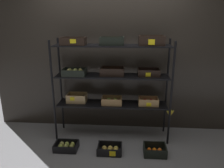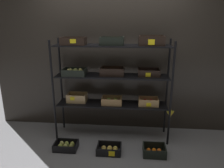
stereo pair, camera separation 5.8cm
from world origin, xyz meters
name	(u,v)px [view 2 (the right image)]	position (x,y,z in m)	size (l,w,h in m)	color
ground_plane	(112,135)	(0.00, 0.00, 0.00)	(10.00, 10.00, 0.00)	gray
storefront_wall	(114,60)	(0.00, 0.40, 1.21)	(4.17, 0.12, 2.42)	#2D2823
display_rack	(112,75)	(0.00, 0.00, 1.05)	(1.90, 0.43, 1.65)	black
crate_ground_pear	(66,146)	(-0.65, -0.47, 0.05)	(0.35, 0.24, 0.11)	black
crate_ground_apple_gold	(109,150)	(0.01, -0.50, 0.05)	(0.35, 0.25, 0.12)	black
crate_ground_tangerine	(154,151)	(0.65, -0.49, 0.05)	(0.32, 0.25, 0.13)	black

